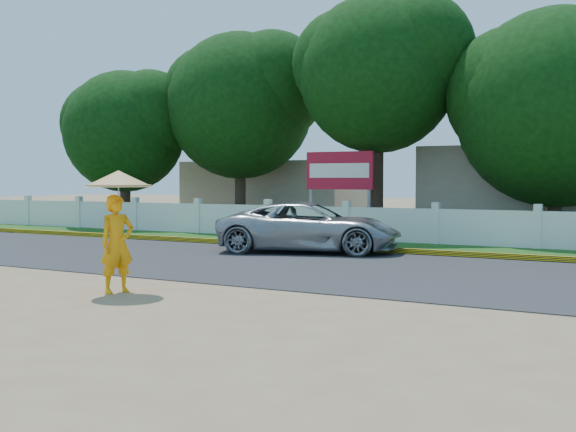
# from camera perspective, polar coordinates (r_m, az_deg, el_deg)

# --- Properties ---
(ground) EXTENTS (120.00, 120.00, 0.00)m
(ground) POSITION_cam_1_polar(r_m,az_deg,el_deg) (12.47, -4.56, -6.40)
(ground) COLOR #9E8460
(ground) RESTS_ON ground
(road) EXTENTS (60.00, 7.00, 0.02)m
(road) POSITION_cam_1_polar(r_m,az_deg,el_deg) (16.35, 4.33, -4.12)
(road) COLOR #38383A
(road) RESTS_ON ground
(grass_verge) EXTENTS (60.00, 3.50, 0.03)m
(grass_verge) POSITION_cam_1_polar(r_m,az_deg,el_deg) (21.19, 10.38, -2.52)
(grass_verge) COLOR #2D601E
(grass_verge) RESTS_ON ground
(curb) EXTENTS (40.00, 0.18, 0.16)m
(curb) POSITION_cam_1_polar(r_m,az_deg,el_deg) (19.59, 8.75, -2.76)
(curb) COLOR yellow
(curb) RESTS_ON ground
(fence) EXTENTS (40.00, 0.10, 1.10)m
(fence) POSITION_cam_1_polar(r_m,az_deg,el_deg) (22.52, 11.60, -0.84)
(fence) COLOR silver
(fence) RESTS_ON ground
(building_near) EXTENTS (10.00, 6.00, 3.20)m
(building_near) POSITION_cam_1_polar(r_m,az_deg,el_deg) (28.46, 21.63, 1.92)
(building_near) COLOR #B7AD99
(building_near) RESTS_ON ground
(building_far) EXTENTS (8.00, 5.00, 2.80)m
(building_far) POSITION_cam_1_polar(r_m,az_deg,el_deg) (33.73, -0.58, 1.92)
(building_far) COLOR #B7AD99
(building_far) RESTS_ON ground
(vehicle) EXTENTS (5.43, 3.69, 1.38)m
(vehicle) POSITION_cam_1_polar(r_m,az_deg,el_deg) (19.74, 1.73, -0.90)
(vehicle) COLOR #9EA1A5
(vehicle) RESTS_ON ground
(monk_with_parasol) EXTENTS (1.19, 1.19, 2.17)m
(monk_with_parasol) POSITION_cam_1_polar(r_m,az_deg,el_deg) (13.07, -13.30, 0.21)
(monk_with_parasol) COLOR orange
(monk_with_parasol) RESTS_ON ground
(billboard) EXTENTS (2.50, 0.13, 2.95)m
(billboard) POSITION_cam_1_polar(r_m,az_deg,el_deg) (24.89, 4.09, 3.24)
(billboard) COLOR gray
(billboard) RESTS_ON ground
(tree_row) EXTENTS (35.01, 8.31, 9.54)m
(tree_row) POSITION_cam_1_polar(r_m,az_deg,el_deg) (25.38, 16.89, 9.88)
(tree_row) COLOR #473828
(tree_row) RESTS_ON ground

